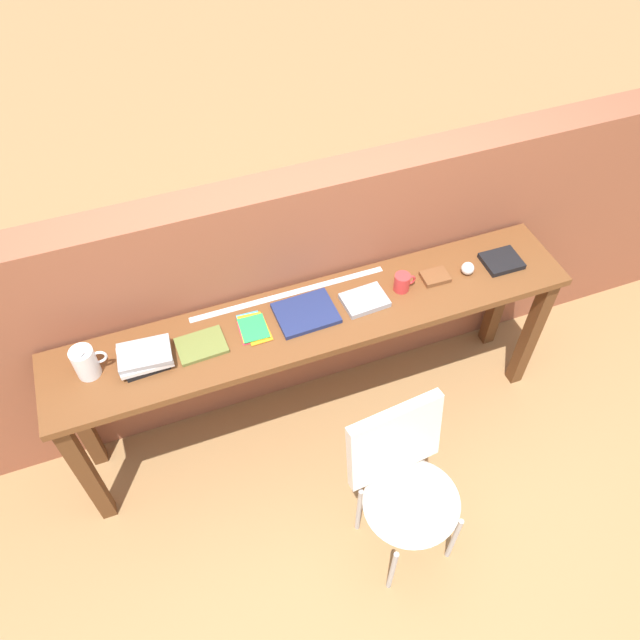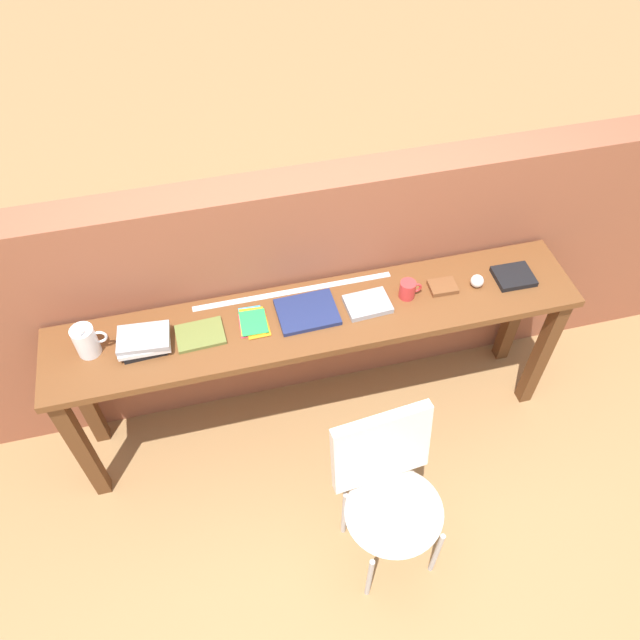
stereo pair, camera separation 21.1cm
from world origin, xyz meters
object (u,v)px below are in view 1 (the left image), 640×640
(sports_ball_small, at_px, (468,268))
(book_repair_rightmost, at_px, (502,261))
(chair_white_moulded, at_px, (405,482))
(pamphlet_pile_colourful, at_px, (253,328))
(book_open_centre, at_px, (306,313))
(pitcher_white, at_px, (86,362))
(magazine_cycling, at_px, (201,345))
(mug, at_px, (402,282))
(leather_journal_brown, at_px, (435,277))
(book_stack_leftmost, at_px, (145,357))

(sports_ball_small, xyz_separation_m, book_repair_rightmost, (0.20, 0.00, -0.02))
(chair_white_moulded, distance_m, pamphlet_pile_colourful, 0.96)
(book_open_centre, xyz_separation_m, book_repair_rightmost, (1.03, -0.02, 0.00))
(pitcher_white, distance_m, magazine_cycling, 0.48)
(pitcher_white, relative_size, magazine_cycling, 0.86)
(pitcher_white, relative_size, mug, 1.67)
(mug, distance_m, leather_journal_brown, 0.18)
(book_open_centre, xyz_separation_m, leather_journal_brown, (0.67, 0.00, 0.00))
(book_open_centre, distance_m, book_repair_rightmost, 1.03)
(mug, height_order, sports_ball_small, mug)
(book_open_centre, distance_m, leather_journal_brown, 0.67)
(book_open_centre, height_order, book_repair_rightmost, book_repair_rightmost)
(chair_white_moulded, bearing_deg, mug, 68.35)
(chair_white_moulded, relative_size, magazine_cycling, 4.19)
(chair_white_moulded, relative_size, mug, 8.10)
(sports_ball_small, relative_size, book_repair_rightmost, 0.34)
(pitcher_white, bearing_deg, sports_ball_small, -0.98)
(magazine_cycling, relative_size, pamphlet_pile_colourful, 1.10)
(book_stack_leftmost, bearing_deg, book_open_centre, 1.31)
(pitcher_white, height_order, book_repair_rightmost, pitcher_white)
(book_stack_leftmost, relative_size, magazine_cycling, 1.11)
(chair_white_moulded, xyz_separation_m, sports_ball_small, (0.65, 0.75, 0.39))
(book_stack_leftmost, height_order, pamphlet_pile_colourful, book_stack_leftmost)
(mug, bearing_deg, book_open_centre, 179.45)
(pitcher_white, bearing_deg, mug, -0.62)
(chair_white_moulded, xyz_separation_m, mug, (0.30, 0.77, 0.40))
(pitcher_white, relative_size, book_open_centre, 0.67)
(chair_white_moulded, distance_m, leather_journal_brown, 0.98)
(chair_white_moulded, bearing_deg, pamphlet_pile_colourful, 119.30)
(book_open_centre, relative_size, mug, 2.50)
(pamphlet_pile_colourful, xyz_separation_m, book_repair_rightmost, (1.28, -0.02, 0.01))
(book_stack_leftmost, xyz_separation_m, leather_journal_brown, (1.41, 0.02, -0.03))
(book_open_centre, height_order, mug, mug)
(magazine_cycling, distance_m, pamphlet_pile_colourful, 0.25)
(magazine_cycling, height_order, book_open_centre, book_open_centre)
(magazine_cycling, bearing_deg, pitcher_white, 174.51)
(pitcher_white, relative_size, pamphlet_pile_colourful, 0.95)
(mug, bearing_deg, chair_white_moulded, -111.65)
(pamphlet_pile_colourful, bearing_deg, pitcher_white, 179.14)
(mug, distance_m, sports_ball_small, 0.35)
(book_stack_leftmost, relative_size, leather_journal_brown, 1.83)
(pitcher_white, xyz_separation_m, pamphlet_pile_colourful, (0.72, -0.01, -0.07))
(sports_ball_small, bearing_deg, book_open_centre, 178.64)
(magazine_cycling, height_order, sports_ball_small, sports_ball_small)
(book_stack_leftmost, xyz_separation_m, book_open_centre, (0.74, 0.02, -0.03))
(chair_white_moulded, height_order, book_stack_leftmost, book_stack_leftmost)
(magazine_cycling, relative_size, mug, 1.94)
(book_repair_rightmost, bearing_deg, magazine_cycling, -178.98)
(pamphlet_pile_colourful, xyz_separation_m, sports_ball_small, (1.08, -0.02, 0.02))
(mug, bearing_deg, book_repair_rightmost, -1.40)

